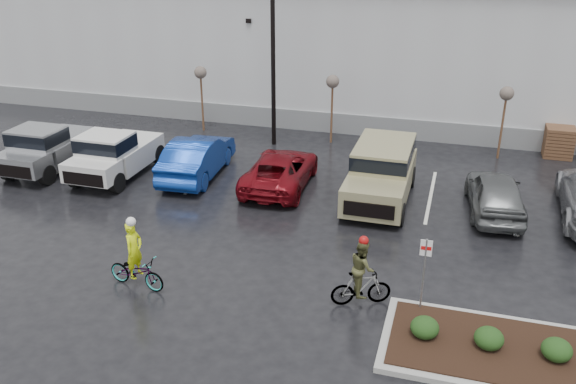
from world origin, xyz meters
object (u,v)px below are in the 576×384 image
(pallet_stack_a, at_px, (559,142))
(sapling_mid, at_px, (333,85))
(car_red, at_px, (280,170))
(pickup_silver, at_px, (53,144))
(cyclist_hivis, at_px, (136,265))
(cyclist_olive, at_px, (362,279))
(car_grey, at_px, (495,193))
(sapling_east, at_px, (506,97))
(pickup_white, at_px, (119,151))
(fire_lane_sign, at_px, (424,267))
(sapling_west, at_px, (201,76))
(lamppost, at_px, (273,19))
(suv_tan, at_px, (381,175))
(car_blue, at_px, (197,157))

(pallet_stack_a, bearing_deg, sapling_mid, -174.29)
(pallet_stack_a, relative_size, car_red, 0.28)
(pickup_silver, height_order, cyclist_hivis, cyclist_hivis)
(cyclist_olive, bearing_deg, car_grey, -50.46)
(sapling_east, distance_m, car_grey, 6.16)
(sapling_mid, relative_size, pickup_white, 0.62)
(fire_lane_sign, bearing_deg, sapling_west, 132.67)
(sapling_mid, height_order, cyclist_olive, sapling_mid)
(pickup_white, bearing_deg, cyclist_olive, -30.52)
(lamppost, relative_size, suv_tan, 1.81)
(fire_lane_sign, xyz_separation_m, cyclist_olive, (-1.58, -0.02, -0.64))
(pickup_silver, bearing_deg, car_grey, 1.63)
(fire_lane_sign, relative_size, car_grey, 0.50)
(lamppost, height_order, car_grey, lamppost)
(lamppost, xyz_separation_m, fire_lane_sign, (7.80, -11.80, -4.28))
(fire_lane_sign, xyz_separation_m, suv_tan, (-2.11, 6.83, -0.38))
(sapling_west, distance_m, suv_tan, 11.50)
(sapling_east, xyz_separation_m, car_red, (-8.24, -5.69, -2.05))
(suv_tan, xyz_separation_m, cyclist_olive, (0.53, -6.86, -0.26))
(lamppost, bearing_deg, pallet_stack_a, 9.09)
(sapling_mid, distance_m, pickup_silver, 12.38)
(pickup_white, xyz_separation_m, car_grey, (14.66, 0.42, -0.23))
(lamppost, xyz_separation_m, sapling_east, (10.00, 1.00, -2.96))
(car_blue, xyz_separation_m, cyclist_hivis, (1.79, -8.16, -0.14))
(sapling_west, xyz_separation_m, sapling_east, (14.00, 0.00, 0.00))
(lamppost, distance_m, fire_lane_sign, 14.78)
(sapling_mid, bearing_deg, cyclist_hivis, -100.26)
(sapling_west, bearing_deg, lamppost, -14.04)
(pickup_white, height_order, cyclist_olive, cyclist_olive)
(car_blue, height_order, car_red, car_blue)
(pickup_white, relative_size, car_red, 1.06)
(sapling_mid, height_order, car_blue, sapling_mid)
(car_blue, bearing_deg, sapling_west, -72.54)
(sapling_west, xyz_separation_m, car_blue, (2.22, -5.58, -1.91))
(lamppost, xyz_separation_m, cyclist_olive, (6.22, -11.82, -4.92))
(car_red, relative_size, cyclist_hivis, 2.25)
(pallet_stack_a, distance_m, cyclist_olive, 15.19)
(sapling_east, height_order, fire_lane_sign, sapling_east)
(cyclist_olive, bearing_deg, sapling_west, 14.75)
(sapling_west, height_order, cyclist_olive, sapling_west)
(fire_lane_sign, xyz_separation_m, pickup_white, (-12.73, 6.55, -0.43))
(fire_lane_sign, bearing_deg, lamppost, 123.46)
(pallet_stack_a, xyz_separation_m, car_blue, (-14.28, -6.58, 0.14))
(lamppost, relative_size, car_grey, 2.10)
(lamppost, height_order, pallet_stack_a, lamppost)
(cyclist_hivis, bearing_deg, pallet_stack_a, -31.94)
(car_grey, bearing_deg, car_blue, -7.21)
(pallet_stack_a, height_order, pickup_white, pickup_white)
(sapling_mid, height_order, cyclist_hivis, sapling_mid)
(sapling_east, distance_m, suv_tan, 7.56)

